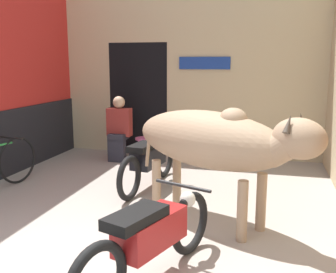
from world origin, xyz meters
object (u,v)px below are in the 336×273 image
at_px(cow, 214,141).
at_px(plastic_stool, 144,148).
at_px(motorcycle_far, 148,160).
at_px(shopkeeper_seated, 119,127).
at_px(motorcycle_near, 151,236).

bearing_deg(cow, plastic_stool, 122.48).
xyz_separation_m(motorcycle_far, shopkeeper_seated, (-1.02, 1.42, 0.22)).
distance_m(motorcycle_far, shopkeeper_seated, 1.76).
xyz_separation_m(cow, plastic_stool, (-1.70, 2.67, -0.74)).
relative_size(cow, shopkeeper_seated, 1.92).
bearing_deg(motorcycle_near, shopkeeper_seated, 115.10).
bearing_deg(motorcycle_near, cow, 76.91).
distance_m(motorcycle_far, plastic_stool, 1.75).
bearing_deg(cow, motorcycle_far, 136.64).
bearing_deg(plastic_stool, shopkeeper_seated, -153.83).
height_order(motorcycle_near, motorcycle_far, same).
height_order(cow, shopkeeper_seated, cow).
xyz_separation_m(motorcycle_near, motorcycle_far, (-0.78, 2.42, -0.00)).
bearing_deg(motorcycle_far, shopkeeper_seated, 125.68).
bearing_deg(shopkeeper_seated, motorcycle_near, -64.90).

